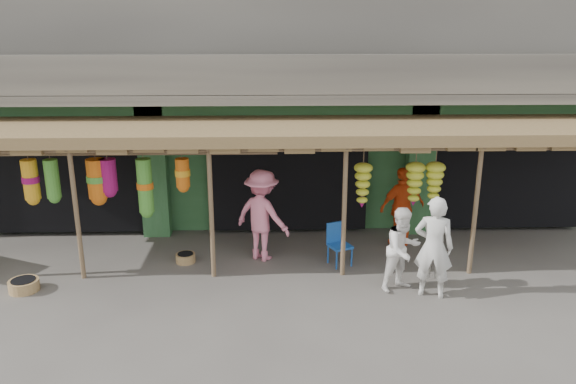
{
  "coord_description": "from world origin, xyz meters",
  "views": [
    {
      "loc": [
        -0.35,
        -10.16,
        4.76
      ],
      "look_at": [
        -0.03,
        1.0,
        1.33
      ],
      "focal_mm": 35.0,
      "sensor_mm": 36.0,
      "label": 1
    }
  ],
  "objects_px": {
    "person_right": "(403,249)",
    "blue_chair": "(338,241)",
    "person_front": "(434,247)",
    "person_vendor": "(402,207)",
    "person_shopper": "(262,215)"
  },
  "relations": [
    {
      "from": "person_front",
      "to": "person_vendor",
      "type": "height_order",
      "value": "person_front"
    },
    {
      "from": "person_vendor",
      "to": "blue_chair",
      "type": "bearing_deg",
      "value": 16.3
    },
    {
      "from": "blue_chair",
      "to": "person_front",
      "type": "bearing_deg",
      "value": -67.28
    },
    {
      "from": "blue_chair",
      "to": "person_front",
      "type": "xyz_separation_m",
      "value": [
        1.51,
        -1.44,
        0.46
      ]
    },
    {
      "from": "person_right",
      "to": "person_vendor",
      "type": "relative_size",
      "value": 0.89
    },
    {
      "from": "person_right",
      "to": "person_shopper",
      "type": "bearing_deg",
      "value": 122.01
    },
    {
      "from": "person_right",
      "to": "blue_chair",
      "type": "bearing_deg",
      "value": 103.0
    },
    {
      "from": "blue_chair",
      "to": "person_shopper",
      "type": "bearing_deg",
      "value": 145.75
    },
    {
      "from": "person_vendor",
      "to": "person_shopper",
      "type": "relative_size",
      "value": 0.93
    },
    {
      "from": "person_front",
      "to": "person_right",
      "type": "xyz_separation_m",
      "value": [
        -0.48,
        0.27,
        -0.15
      ]
    },
    {
      "from": "person_vendor",
      "to": "person_front",
      "type": "bearing_deg",
      "value": 74.79
    },
    {
      "from": "person_front",
      "to": "person_vendor",
      "type": "bearing_deg",
      "value": -71.94
    },
    {
      "from": "blue_chair",
      "to": "person_shopper",
      "type": "height_order",
      "value": "person_shopper"
    },
    {
      "from": "person_front",
      "to": "person_vendor",
      "type": "relative_size",
      "value": 1.06
    },
    {
      "from": "person_right",
      "to": "person_shopper",
      "type": "xyz_separation_m",
      "value": [
        -2.57,
        1.46,
        0.16
      ]
    }
  ]
}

